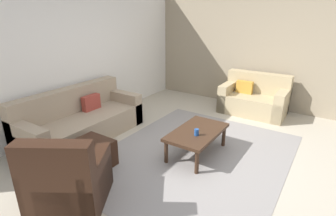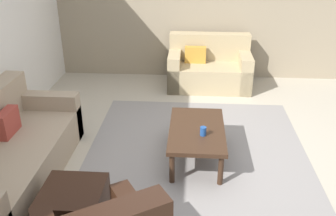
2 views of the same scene
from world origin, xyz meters
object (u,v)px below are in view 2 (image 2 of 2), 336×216
Objects in this scene: couch_main at (0,159)px; couch_loveseat at (209,69)px; ottoman at (74,207)px; coffee_table at (197,132)px; cup at (203,131)px.

couch_main is 3.77m from couch_loveseat.
ottoman is 0.51× the size of coffee_table.
couch_main is 21.70× the size of cup.
couch_loveseat is 13.57× the size of cup.
couch_main reaches higher than cup.
ottoman is (-0.59, -0.97, -0.10)m from couch_main.
couch_main is 1.60× the size of couch_loveseat.
couch_loveseat is 2.55m from cup.
coffee_table is at bearing -73.69° from couch_main.
cup is at bearing -78.12° from couch_main.
coffee_table is at bearing -42.87° from ottoman.
couch_main is 2.20m from cup.
ottoman is 1.64m from coffee_table.
couch_loveseat is 2.49× the size of ottoman.
ottoman is (-3.59, 1.32, -0.10)m from couch_loveseat.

